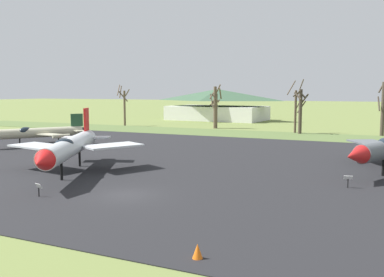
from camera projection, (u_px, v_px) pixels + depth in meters
ground_plane at (127, 196)px, 29.44m from camera, size 600.00×600.00×0.00m
asphalt_apron at (206, 163)px, 42.46m from camera, size 79.20×48.08×0.05m
grass_verge_strip at (276, 135)px, 69.58m from camera, size 139.20×12.00×0.06m
jet_fighter_front_left at (70, 147)px, 37.01m from camera, size 11.41×15.99×5.55m
info_placard_front_left at (39, 189)px, 28.89m from camera, size 0.64×0.33×0.97m
info_placard_front_right at (348, 180)px, 31.53m from camera, size 0.66×0.31×0.99m
jet_fighter_rear_center at (37, 133)px, 55.18m from camera, size 10.35×12.36×4.22m
bare_tree_far_left at (124, 104)px, 88.65m from camera, size 3.00×2.81×8.69m
bare_tree_left_of_center at (216, 109)px, 83.01m from camera, size 2.01×3.00×6.84m
bare_tree_center at (215, 105)px, 82.39m from camera, size 2.45×2.40×8.65m
bare_tree_right_of_center at (296, 108)px, 73.26m from camera, size 2.87×2.02×9.38m
bare_tree_far_right at (300, 109)px, 71.57m from camera, size 2.68×2.52×7.63m
bare_tree_backdrop_extra at (383, 107)px, 68.48m from camera, size 1.88×1.88×8.92m
visitor_building at (217, 104)px, 106.82m from camera, size 25.90×15.68×7.84m
traffic_cone at (198, 252)px, 18.22m from camera, size 0.49×0.49×0.71m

